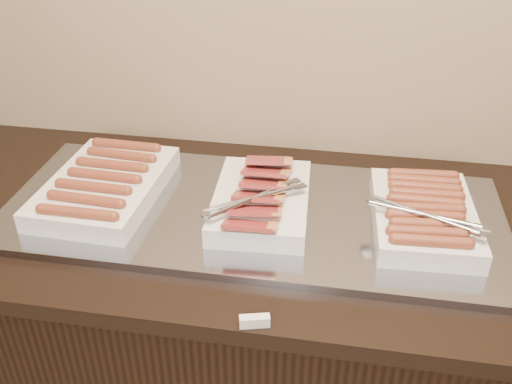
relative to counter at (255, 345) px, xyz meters
The scene contains 6 objects.
counter is the anchor object (origin of this frame).
warming_tray 0.46m from the counter, behind, with size 1.20×0.50×0.02m, color #90929D.
dish_left 0.62m from the counter, behind, with size 0.27×0.40×0.07m.
dish_center 0.50m from the counter, 16.77° to the right, with size 0.25×0.36×0.09m.
dish_right 0.64m from the counter, ahead, with size 0.27×0.35×0.08m.
label_holder 0.59m from the counter, 80.04° to the right, with size 0.06×0.02×0.02m, color silver.
Camera 1 is at (0.20, 1.00, 1.69)m, focal length 40.00 mm.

